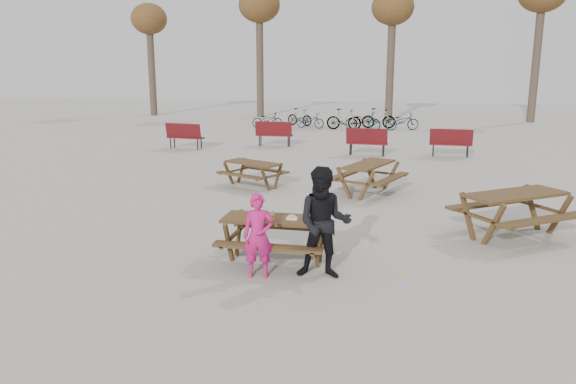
% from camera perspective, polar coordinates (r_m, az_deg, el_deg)
% --- Properties ---
extents(ground, '(80.00, 80.00, 0.00)m').
position_cam_1_polar(ground, '(9.78, -1.23, -7.02)').
color(ground, gray).
rests_on(ground, ground).
extents(main_picnic_table, '(1.80, 1.45, 0.78)m').
position_cam_1_polar(main_picnic_table, '(9.60, -1.25, -3.73)').
color(main_picnic_table, '#392615').
rests_on(main_picnic_table, ground).
extents(food_tray, '(0.18, 0.11, 0.03)m').
position_cam_1_polar(food_tray, '(9.44, 0.42, -2.71)').
color(food_tray, white).
rests_on(food_tray, main_picnic_table).
extents(bread_roll, '(0.14, 0.06, 0.05)m').
position_cam_1_polar(bread_roll, '(9.43, 0.42, -2.46)').
color(bread_roll, tan).
rests_on(bread_roll, food_tray).
extents(soda_bottle, '(0.07, 0.07, 0.17)m').
position_cam_1_polar(soda_bottle, '(9.42, -1.57, -2.41)').
color(soda_bottle, silver).
rests_on(soda_bottle, main_picnic_table).
extents(child, '(0.55, 0.42, 1.36)m').
position_cam_1_polar(child, '(8.90, -3.03, -4.47)').
color(child, '#C11867').
rests_on(child, ground).
extents(adult, '(0.93, 0.75, 1.79)m').
position_cam_1_polar(adult, '(8.82, 3.69, -3.17)').
color(adult, black).
rests_on(adult, ground).
extents(picnic_table_east, '(2.63, 2.55, 0.88)m').
position_cam_1_polar(picnic_table_east, '(11.85, 21.97, -2.16)').
color(picnic_table_east, '#392615').
rests_on(picnic_table_east, ground).
extents(picnic_table_north, '(2.00, 1.85, 0.69)m').
position_cam_1_polar(picnic_table_north, '(15.48, -3.57, 1.81)').
color(picnic_table_north, '#392615').
rests_on(picnic_table_north, ground).
extents(picnic_table_far, '(2.06, 2.27, 0.80)m').
position_cam_1_polar(picnic_table_far, '(14.74, 8.15, 1.35)').
color(picnic_table_far, '#392615').
rests_on(picnic_table_far, ground).
extents(park_bench_row, '(11.72, 2.12, 1.03)m').
position_cam_1_polar(park_bench_row, '(21.60, 2.80, 5.48)').
color(park_bench_row, maroon).
rests_on(park_bench_row, ground).
extents(bicycle_row, '(8.60, 2.40, 1.06)m').
position_cam_1_polar(bicycle_row, '(29.23, 5.60, 7.32)').
color(bicycle_row, black).
rests_on(bicycle_row, ground).
extents(tree_row, '(32.17, 3.52, 8.26)m').
position_cam_1_polar(tree_row, '(34.23, 10.44, 17.60)').
color(tree_row, '#382B21').
rests_on(tree_row, ground).
extents(fallen_leaves, '(11.00, 11.00, 0.01)m').
position_cam_1_polar(fallen_leaves, '(12.03, 3.83, -3.16)').
color(fallen_leaves, gold).
rests_on(fallen_leaves, ground).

